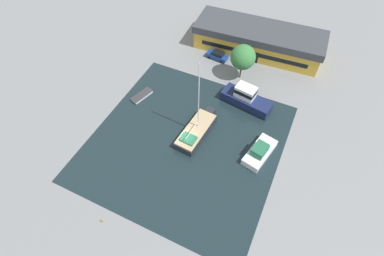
{
  "coord_description": "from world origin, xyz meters",
  "views": [
    {
      "loc": [
        13.19,
        -25.53,
        39.84
      ],
      "look_at": [
        0.0,
        2.28,
        1.0
      ],
      "focal_mm": 28.0,
      "sensor_mm": 36.0,
      "label": 1
    }
  ],
  "objects_px": {
    "motor_cruiser": "(246,98)",
    "quay_tree_near_building": "(243,57)",
    "parked_car": "(217,55)",
    "sailboat_moored": "(197,130)",
    "warehouse_building": "(258,39)",
    "cabin_boat": "(260,152)",
    "small_dinghy": "(142,95)"
  },
  "relations": [
    {
      "from": "motor_cruiser",
      "to": "quay_tree_near_building",
      "type": "bearing_deg",
      "value": 36.51
    },
    {
      "from": "parked_car",
      "to": "sailboat_moored",
      "type": "relative_size",
      "value": 0.32
    },
    {
      "from": "warehouse_building",
      "to": "cabin_boat",
      "type": "relative_size",
      "value": 3.81
    },
    {
      "from": "sailboat_moored",
      "to": "warehouse_building",
      "type": "bearing_deg",
      "value": 90.16
    },
    {
      "from": "small_dinghy",
      "to": "cabin_boat",
      "type": "distance_m",
      "value": 23.69
    },
    {
      "from": "parked_car",
      "to": "sailboat_moored",
      "type": "distance_m",
      "value": 20.13
    },
    {
      "from": "warehouse_building",
      "to": "cabin_boat",
      "type": "distance_m",
      "value": 27.16
    },
    {
      "from": "quay_tree_near_building",
      "to": "cabin_boat",
      "type": "xyz_separation_m",
      "value": [
        8.92,
        -15.96,
        -3.95
      ]
    },
    {
      "from": "warehouse_building",
      "to": "parked_car",
      "type": "bearing_deg",
      "value": -139.41
    },
    {
      "from": "quay_tree_near_building",
      "to": "small_dinghy",
      "type": "bearing_deg",
      "value": -138.63
    },
    {
      "from": "warehouse_building",
      "to": "motor_cruiser",
      "type": "distance_m",
      "value": 16.46
    },
    {
      "from": "warehouse_building",
      "to": "quay_tree_near_building",
      "type": "bearing_deg",
      "value": -95.48
    },
    {
      "from": "quay_tree_near_building",
      "to": "motor_cruiser",
      "type": "bearing_deg",
      "value": -62.7
    },
    {
      "from": "parked_car",
      "to": "cabin_boat",
      "type": "height_order",
      "value": "cabin_boat"
    },
    {
      "from": "quay_tree_near_building",
      "to": "sailboat_moored",
      "type": "xyz_separation_m",
      "value": [
        -1.83,
        -16.27,
        -4.05
      ]
    },
    {
      "from": "quay_tree_near_building",
      "to": "small_dinghy",
      "type": "xyz_separation_m",
      "value": [
        -14.56,
        -12.82,
        -4.55
      ]
    },
    {
      "from": "small_dinghy",
      "to": "parked_car",
      "type": "bearing_deg",
      "value": 79.11
    },
    {
      "from": "quay_tree_near_building",
      "to": "parked_car",
      "type": "relative_size",
      "value": 1.54
    },
    {
      "from": "quay_tree_near_building",
      "to": "cabin_boat",
      "type": "relative_size",
      "value": 1.02
    },
    {
      "from": "parked_car",
      "to": "small_dinghy",
      "type": "relative_size",
      "value": 1.02
    },
    {
      "from": "cabin_boat",
      "to": "warehouse_building",
      "type": "bearing_deg",
      "value": 120.76
    },
    {
      "from": "small_dinghy",
      "to": "warehouse_building",
      "type": "bearing_deg",
      "value": 73.03
    },
    {
      "from": "sailboat_moored",
      "to": "small_dinghy",
      "type": "distance_m",
      "value": 13.2
    },
    {
      "from": "warehouse_building",
      "to": "sailboat_moored",
      "type": "bearing_deg",
      "value": -98.43
    },
    {
      "from": "cabin_boat",
      "to": "motor_cruiser",
      "type": "bearing_deg",
      "value": 132.62
    },
    {
      "from": "warehouse_building",
      "to": "motor_cruiser",
      "type": "xyz_separation_m",
      "value": [
        3.01,
        -16.14,
        -1.16
      ]
    },
    {
      "from": "parked_car",
      "to": "motor_cruiser",
      "type": "relative_size",
      "value": 0.49
    },
    {
      "from": "sailboat_moored",
      "to": "parked_car",
      "type": "bearing_deg",
      "value": 107.36
    },
    {
      "from": "warehouse_building",
      "to": "cabin_boat",
      "type": "xyz_separation_m",
      "value": [
        8.63,
        -25.7,
        -1.71
      ]
    },
    {
      "from": "quay_tree_near_building",
      "to": "small_dinghy",
      "type": "distance_m",
      "value": 19.93
    },
    {
      "from": "quay_tree_near_building",
      "to": "sailboat_moored",
      "type": "height_order",
      "value": "sailboat_moored"
    },
    {
      "from": "small_dinghy",
      "to": "sailboat_moored",
      "type": "bearing_deg",
      "value": 1.25
    }
  ]
}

